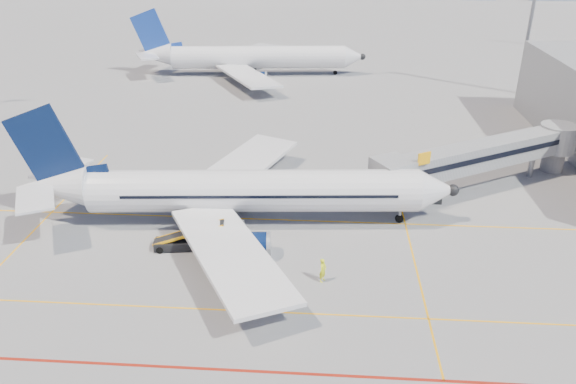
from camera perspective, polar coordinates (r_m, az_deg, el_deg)
name	(u,v)px	position (r m, az deg, el deg)	size (l,w,h in m)	color
ground	(244,265)	(46.52, -4.45, -7.41)	(420.00, 420.00, 0.00)	gray
apron_markings	(230,293)	(43.41, -5.95, -10.16)	(90.00, 35.12, 0.01)	#F1A00C
jet_bridge	(491,154)	(61.94, 19.92, 3.63)	(23.55, 15.78, 6.30)	gray
floodlight_mast_ne	(533,8)	(99.49, 23.63, 16.78)	(3.20, 0.61, 25.45)	gray
main_aircraft	(236,192)	(51.39, -5.34, 0.04)	(40.21, 35.00, 11.74)	silver
second_aircraft	(248,58)	(106.12, -4.04, 13.47)	(42.39, 36.90, 12.38)	silver
baggage_tug	(252,280)	(43.53, -3.67, -8.88)	(2.06, 1.29, 1.40)	silver
cargo_dolly	(248,273)	(43.81, -4.11, -8.19)	(3.20, 1.43, 1.75)	black
belt_loader	(182,242)	(49.15, -10.76, -4.99)	(6.24, 2.14, 2.51)	black
ramp_worker	(323,270)	(44.01, 3.56, -7.93)	(0.73, 0.48, 2.00)	#D2DD17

